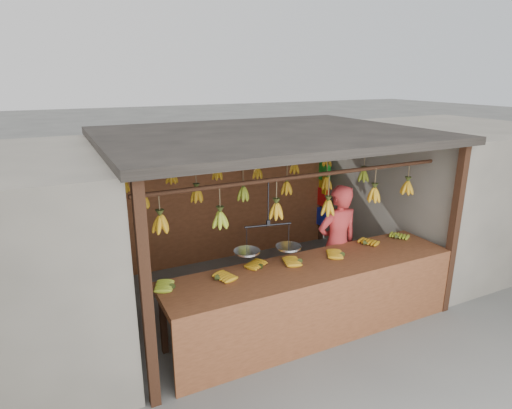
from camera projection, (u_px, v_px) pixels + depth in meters
ground at (265, 293)px, 6.37m from camera, size 80.00×80.00×0.00m
stall at (255, 159)px, 6.08m from camera, size 4.30×3.30×2.40m
neighbor_right at (446, 191)px, 7.56m from camera, size 3.00×3.00×2.30m
counter at (318, 283)px, 5.14m from camera, size 3.77×0.86×0.96m
hanging_bananas at (265, 188)px, 5.90m from camera, size 3.64×2.23×0.39m
balance_scale at (268, 246)px, 4.95m from camera, size 0.79×0.39×0.84m
vendor at (337, 244)px, 5.95m from camera, size 0.63×0.43×1.71m
bag_bundles at (324, 193)px, 8.06m from camera, size 0.08×0.26×1.24m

